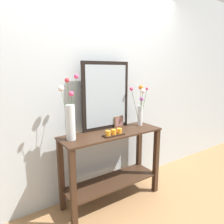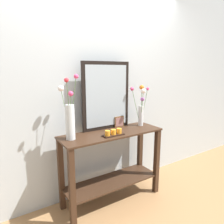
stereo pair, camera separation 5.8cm
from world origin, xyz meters
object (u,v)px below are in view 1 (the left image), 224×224
object	(u,v)px
tall_vase_left	(70,117)
candle_tray	(114,133)
vase_right	(140,106)
picture_frame_small	(119,122)
mirror_leaning	(106,96)
console_table	(112,160)

from	to	relation	value
tall_vase_left	candle_tray	world-z (taller)	tall_vase_left
vase_right	picture_frame_small	bearing A→B (deg)	160.39
mirror_leaning	tall_vase_left	size ratio (longest dim) A/B	1.21
candle_tray	picture_frame_small	size ratio (longest dim) A/B	1.84
vase_right	candle_tray	distance (m)	0.58
console_table	vase_right	distance (m)	0.75
mirror_leaning	vase_right	distance (m)	0.47
vase_right	candle_tray	size ratio (longest dim) A/B	2.09
picture_frame_small	console_table	bearing A→B (deg)	-143.91
mirror_leaning	tall_vase_left	xyz separation A→B (m)	(-0.51, -0.14, -0.16)
tall_vase_left	candle_tray	xyz separation A→B (m)	(0.44, -0.14, -0.20)
tall_vase_left	picture_frame_small	xyz separation A→B (m)	(0.68, 0.11, -0.17)
tall_vase_left	mirror_leaning	bearing A→B (deg)	14.82
console_table	tall_vase_left	distance (m)	0.75
mirror_leaning	candle_tray	bearing A→B (deg)	-105.80
tall_vase_left	console_table	bearing A→B (deg)	-3.91
mirror_leaning	picture_frame_small	xyz separation A→B (m)	(0.17, -0.02, -0.33)
vase_right	mirror_leaning	bearing A→B (deg)	164.76
console_table	picture_frame_small	xyz separation A→B (m)	(0.20, 0.14, 0.40)
console_table	tall_vase_left	bearing A→B (deg)	176.09
vase_right	console_table	bearing A→B (deg)	-173.82
vase_right	picture_frame_small	world-z (taller)	vase_right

